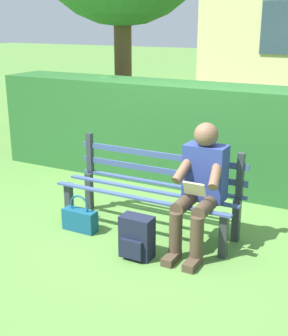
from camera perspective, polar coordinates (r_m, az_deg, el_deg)
The scene contains 6 objects.
ground at distance 4.77m, azimuth 0.57°, elevation -7.61°, with size 60.00×60.00×0.00m, color #517F38.
park_bench at distance 4.66m, azimuth 1.01°, elevation -2.53°, with size 1.85×0.53×0.87m.
person_seated at distance 4.23m, azimuth 6.90°, elevation -2.04°, with size 0.44×0.73×1.17m.
hedge_backdrop at distance 5.90m, azimuth 7.80°, elevation 4.17°, with size 5.88×0.80×1.42m.
backpack at distance 4.18m, azimuth -0.90°, elevation -8.50°, with size 0.29×0.24×0.39m.
handbag at distance 4.76m, azimuth -7.85°, elevation -6.19°, with size 0.36×0.14×0.38m.
Camera 1 is at (-1.98, 3.83, 2.04)m, focal length 49.76 mm.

